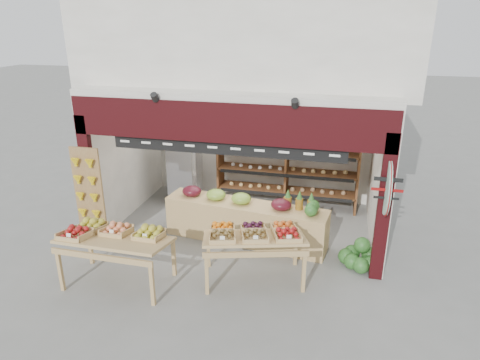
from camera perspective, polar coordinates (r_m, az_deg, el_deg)
name	(u,v)px	position (r m, az deg, el deg)	size (l,w,h in m)	color
ground	(239,233)	(9.23, -0.14, -7.09)	(60.00, 60.00, 0.00)	slate
shop_structure	(256,38)	(9.75, 2.21, 18.43)	(6.36, 5.12, 5.40)	white
banana_board	(88,194)	(8.81, -19.58, -1.77)	(0.60, 0.15, 1.80)	olive
gift_sign	(387,188)	(7.30, 19.04, -0.98)	(0.04, 0.93, 0.92)	#ABD7C0
back_shelving	(287,155)	(10.20, 6.32, 3.31)	(3.36, 0.55, 2.05)	brown
refrigerator	(185,165)	(10.59, -7.38, 1.98)	(0.73, 0.73, 1.88)	#B0B2B7
cardboard_stack	(196,210)	(9.78, -5.88, -4.03)	(0.95, 0.68, 0.63)	beige
mid_counter	(245,221)	(8.74, 0.65, -5.44)	(3.38, 1.08, 1.05)	tan
display_table_left	(111,236)	(7.62, -16.80, -7.16)	(1.79, 1.00, 1.11)	tan
display_table_right	(254,235)	(7.33, 1.89, -7.34)	(1.92, 1.39, 1.09)	tan
watermelon_pile	(359,257)	(8.31, 15.57, -9.85)	(0.73, 0.73, 0.57)	#1A4C19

